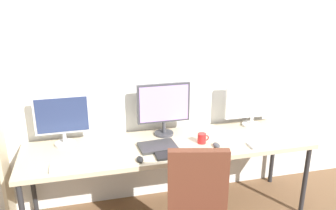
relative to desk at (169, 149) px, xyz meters
name	(u,v)px	position (x,y,z in m)	size (l,w,h in m)	color
wall_back	(159,72)	(0.00, 0.42, 0.61)	(4.96, 0.10, 2.60)	silver
desk	(169,149)	(0.00, 0.00, 0.00)	(2.56, 0.68, 0.74)	tan
monitor_left	(62,118)	(-0.90, 0.21, 0.30)	(0.47, 0.18, 0.45)	silver
monitor_center	(164,106)	(0.00, 0.21, 0.33)	(0.49, 0.18, 0.50)	#38383D
monitor_right	(253,101)	(0.90, 0.21, 0.30)	(0.56, 0.18, 0.47)	silver
keyboard_left	(72,167)	(-0.84, -0.23, 0.06)	(0.33, 0.13, 0.02)	silver
keyboard_center	(176,154)	(0.00, -0.23, 0.06)	(0.34, 0.13, 0.02)	black
keyboard_right	(268,144)	(0.84, -0.23, 0.06)	(0.35, 0.13, 0.02)	silver
mouse_left_side	(140,159)	(-0.31, -0.25, 0.06)	(0.06, 0.10, 0.03)	black
mouse_right_side	(216,145)	(0.39, -0.15, 0.06)	(0.06, 0.10, 0.03)	#38383D
laptop_closed	(158,146)	(-0.12, -0.05, 0.06)	(0.32, 0.22, 0.02)	#2D2D2D
coffee_mug	(202,138)	(0.29, -0.05, 0.09)	(0.11, 0.08, 0.09)	red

